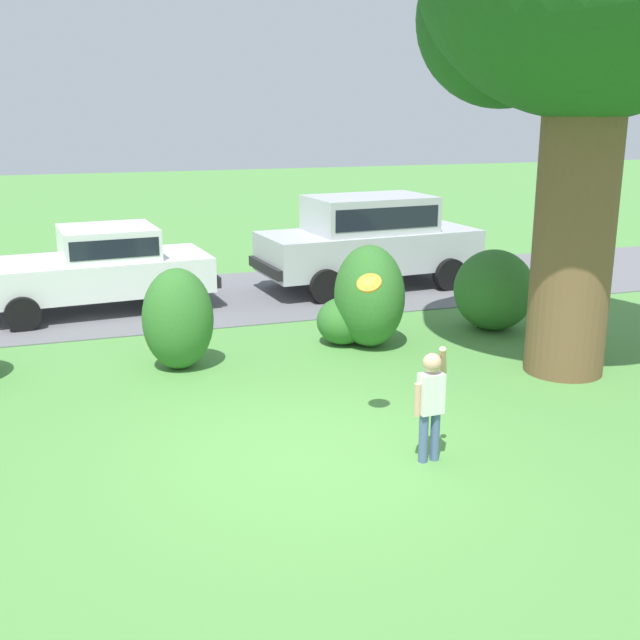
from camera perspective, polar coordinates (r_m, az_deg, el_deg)
The scene contains 9 objects.
ground_plane at distance 8.67m, azimuth -0.50°, elevation -9.73°, with size 80.00×80.00×0.00m, color #518E42.
driveway_strip at distance 15.56m, azimuth -9.05°, elevation 1.50°, with size 28.00×4.40×0.02m, color slate.
shrub_centre_left at distance 11.33m, azimuth -10.36°, elevation 0.07°, with size 1.02×0.92×1.48m.
shrub_centre at distance 12.28m, azimuth 3.26°, elevation 1.41°, with size 1.32×1.28×1.62m.
shrub_centre_right at distance 13.51m, azimuth 12.62°, elevation 2.17°, with size 1.34×1.41×1.37m.
parked_sedan at distance 14.96m, azimuth -15.98°, elevation 3.83°, with size 4.53×2.35×1.56m.
parked_suv at distance 16.29m, azimuth 3.62°, elevation 6.11°, with size 4.83×2.38×1.92m.
child_thrower at distance 8.31m, azimuth 8.11°, elevation -5.68°, with size 0.45×0.28×1.29m.
frisbee at distance 8.71m, azimuth 3.62°, elevation 2.73°, with size 0.31×0.26×0.24m.
Camera 1 is at (-2.43, -7.47, 3.67)m, focal length 43.69 mm.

